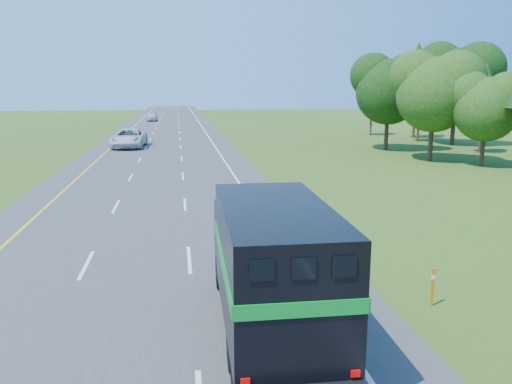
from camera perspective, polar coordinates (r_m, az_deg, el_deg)
road at (r=48.12m, az=-10.73°, el=4.17°), size 15.00×260.00×0.04m
lane_markings at (r=48.12m, az=-10.73°, el=4.20°), size 11.15×260.00×0.01m
horse_truck at (r=12.61m, az=1.71°, el=-8.24°), size 2.70×8.04×3.53m
white_suv at (r=54.95m, az=-14.30°, el=5.98°), size 3.63×7.18×1.95m
far_car at (r=98.11m, az=-11.79°, el=8.39°), size 2.01×4.57×1.53m
delineator at (r=15.59m, az=19.53°, el=-10.09°), size 0.09×0.05×1.15m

